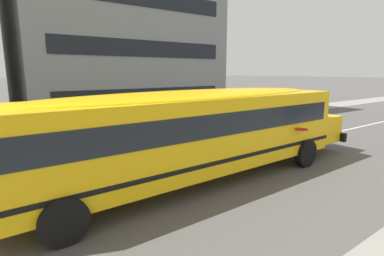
# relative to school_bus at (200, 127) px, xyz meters

# --- Properties ---
(ground_plane) EXTENTS (400.00, 400.00, 0.00)m
(ground_plane) POSITION_rel_school_bus_xyz_m (0.45, 1.45, -1.79)
(ground_plane) COLOR #54514F
(sidewalk_far) EXTENTS (120.00, 3.00, 0.01)m
(sidewalk_far) POSITION_rel_school_bus_xyz_m (0.45, 9.44, -1.79)
(sidewalk_far) COLOR gray
(sidewalk_far) RESTS_ON ground_plane
(lane_centreline) EXTENTS (110.00, 0.16, 0.01)m
(lane_centreline) POSITION_rel_school_bus_xyz_m (0.45, 1.45, -1.79)
(lane_centreline) COLOR silver
(lane_centreline) RESTS_ON ground_plane
(school_bus) EXTENTS (13.53, 3.20, 3.02)m
(school_bus) POSITION_rel_school_bus_xyz_m (0.00, 0.00, 0.00)
(school_bus) COLOR yellow
(school_bus) RESTS_ON ground_plane
(parked_car_silver_past_driveway) EXTENTS (3.91, 1.89, 1.64)m
(parked_car_silver_past_driveway) POSITION_rel_school_bus_xyz_m (15.79, 6.64, -0.95)
(parked_car_silver_past_driveway) COLOR #B7BABF
(parked_car_silver_past_driveway) RESTS_ON ground_plane
(apartment_block_far_centre) EXTENTS (14.69, 11.64, 16.50)m
(apartment_block_far_centre) POSITION_rel_school_bus_xyz_m (3.78, 16.73, 6.46)
(apartment_block_far_centre) COLOR gray
(apartment_block_far_centre) RESTS_ON ground_plane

